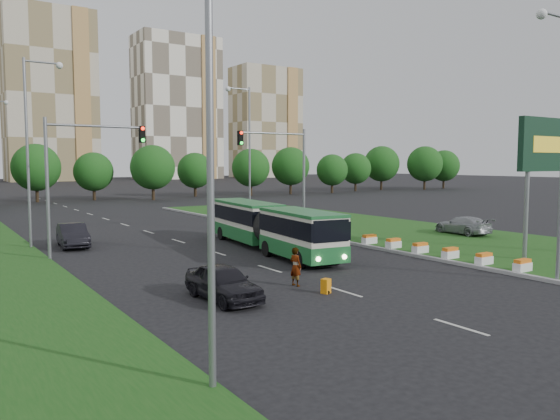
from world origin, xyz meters
TOP-DOWN VIEW (x-y plane):
  - ground at (0.00, 0.00)m, footprint 360.00×360.00m
  - grass_median at (13.00, 8.00)m, footprint 14.00×60.00m
  - median_kerb at (6.05, 8.00)m, footprint 0.30×60.00m
  - lane_markings at (-3.00, 20.00)m, footprint 0.20×100.00m
  - flower_planters at (6.70, -2.50)m, footprint 1.10×11.50m
  - billboard at (12.25, -6.00)m, footprint 6.00×0.37m
  - traffic_mast_median at (4.78, 10.00)m, footprint 5.76×0.32m
  - traffic_mast_left at (-10.38, 9.00)m, footprint 5.76×0.32m
  - street_lamps at (-3.00, 10.00)m, footprint 36.00×60.00m
  - tree_line at (10.00, 55.00)m, footprint 120.00×8.00m
  - apartment_tower_ceast at (15.00, 150.00)m, footprint 25.00×15.00m
  - apartment_tower_east at (55.00, 150.00)m, footprint 27.00×15.00m
  - midrise_east at (90.00, 150.00)m, footprint 24.00×14.00m
  - articulated_bus at (0.08, 5.17)m, footprint 2.33×14.98m
  - car_left_near at (-7.98, -4.42)m, footprint 1.82×4.30m
  - car_left_far at (-9.80, 13.27)m, footprint 2.02×4.74m
  - car_median at (15.89, 2.79)m, footprint 2.26×4.73m
  - pedestrian at (-4.11, -3.94)m, footprint 0.52×0.70m
  - shopping_trolley at (-3.85, -5.79)m, footprint 0.36×0.38m

SIDE VIEW (x-z plane):
  - ground at x=0.00m, z-range 0.00..0.00m
  - lane_markings at x=-3.00m, z-range -0.01..0.01m
  - grass_median at x=13.00m, z-range 0.00..0.15m
  - median_kerb at x=6.05m, z-range 0.00..0.18m
  - shopping_trolley at x=-3.85m, z-range 0.00..0.62m
  - flower_planters at x=6.70m, z-range 0.15..0.75m
  - car_left_near at x=-7.98m, z-range 0.00..1.45m
  - car_left_far at x=-9.80m, z-range 0.00..1.52m
  - car_median at x=15.89m, z-range 0.15..1.48m
  - pedestrian at x=-4.11m, z-range 0.00..1.74m
  - articulated_bus at x=0.08m, z-range 0.28..2.74m
  - tree_line at x=10.00m, z-range 0.00..9.00m
  - traffic_mast_median at x=4.78m, z-range 1.35..9.35m
  - traffic_mast_left at x=-10.38m, z-range 1.35..9.35m
  - street_lamps at x=-3.00m, z-range 0.00..12.00m
  - billboard at x=12.25m, z-range 2.16..10.16m
  - midrise_east at x=90.00m, z-range 0.00..40.00m
  - apartment_tower_east at x=55.00m, z-range 0.00..47.00m
  - apartment_tower_ceast at x=15.00m, z-range 0.00..50.00m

